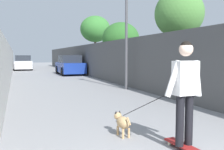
{
  "coord_description": "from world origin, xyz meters",
  "views": [
    {
      "loc": [
        -1.86,
        2.37,
        1.53
      ],
      "look_at": [
        4.39,
        -0.04,
        1.0
      ],
      "focal_mm": 40.09,
      "sensor_mm": 36.0,
      "label": 1
    }
  ],
  "objects_px": {
    "dog": "(123,122)",
    "tree_right_distant": "(179,15)",
    "tree_right_near": "(95,29)",
    "lamp_post": "(126,18)",
    "person_skateboarder": "(185,85)",
    "skateboard": "(184,146)",
    "tree_right_mid": "(121,40)",
    "car_near": "(70,66)",
    "car_far": "(23,63)"
  },
  "relations": [
    {
      "from": "car_near",
      "to": "car_far",
      "type": "bearing_deg",
      "value": 22.62
    },
    {
      "from": "person_skateboarder",
      "to": "skateboard",
      "type": "bearing_deg",
      "value": -2.68
    },
    {
      "from": "person_skateboarder",
      "to": "car_near",
      "type": "xyz_separation_m",
      "value": [
        16.68,
        -1.55,
        -0.35
      ]
    },
    {
      "from": "tree_right_mid",
      "to": "skateboard",
      "type": "distance_m",
      "value": 12.48
    },
    {
      "from": "car_far",
      "to": "tree_right_mid",
      "type": "bearing_deg",
      "value": -156.72
    },
    {
      "from": "tree_right_distant",
      "to": "skateboard",
      "type": "bearing_deg",
      "value": 145.01
    },
    {
      "from": "tree_right_distant",
      "to": "lamp_post",
      "type": "xyz_separation_m",
      "value": [
        0.9,
        2.14,
        -0.14
      ]
    },
    {
      "from": "tree_right_mid",
      "to": "dog",
      "type": "height_order",
      "value": "tree_right_mid"
    },
    {
      "from": "lamp_post",
      "to": "person_skateboarder",
      "type": "bearing_deg",
      "value": 162.99
    },
    {
      "from": "tree_right_near",
      "to": "dog",
      "type": "height_order",
      "value": "tree_right_near"
    },
    {
      "from": "dog",
      "to": "car_near",
      "type": "distance_m",
      "value": 15.83
    },
    {
      "from": "tree_right_distant",
      "to": "person_skateboarder",
      "type": "height_order",
      "value": "tree_right_distant"
    },
    {
      "from": "tree_right_near",
      "to": "dog",
      "type": "distance_m",
      "value": 17.59
    },
    {
      "from": "skateboard",
      "to": "dog",
      "type": "height_order",
      "value": "dog"
    },
    {
      "from": "tree_right_mid",
      "to": "car_near",
      "type": "distance_m",
      "value": 5.86
    },
    {
      "from": "skateboard",
      "to": "dog",
      "type": "distance_m",
      "value": 1.21
    },
    {
      "from": "tree_right_near",
      "to": "tree_right_mid",
      "type": "relative_size",
      "value": 1.35
    },
    {
      "from": "tree_right_near",
      "to": "tree_right_mid",
      "type": "distance_m",
      "value": 6.13
    },
    {
      "from": "tree_right_near",
      "to": "dog",
      "type": "bearing_deg",
      "value": 164.42
    },
    {
      "from": "tree_right_mid",
      "to": "skateboard",
      "type": "xyz_separation_m",
      "value": [
        -11.61,
        3.84,
        -2.47
      ]
    },
    {
      "from": "dog",
      "to": "car_far",
      "type": "relative_size",
      "value": 0.33
    },
    {
      "from": "tree_right_near",
      "to": "car_near",
      "type": "bearing_deg",
      "value": 110.82
    },
    {
      "from": "tree_right_near",
      "to": "car_far",
      "type": "bearing_deg",
      "value": 39.25
    },
    {
      "from": "person_skateboarder",
      "to": "car_far",
      "type": "relative_size",
      "value": 0.42
    },
    {
      "from": "lamp_post",
      "to": "dog",
      "type": "xyz_separation_m",
      "value": [
        -6.0,
        2.78,
        -2.89
      ]
    },
    {
      "from": "tree_right_near",
      "to": "lamp_post",
      "type": "xyz_separation_m",
      "value": [
        -10.6,
        1.85,
        -0.62
      ]
    },
    {
      "from": "dog",
      "to": "car_far",
      "type": "distance_m",
      "value": 23.71
    },
    {
      "from": "tree_right_distant",
      "to": "tree_right_mid",
      "type": "bearing_deg",
      "value": 4.62
    },
    {
      "from": "tree_right_near",
      "to": "car_near",
      "type": "distance_m",
      "value": 4.03
    },
    {
      "from": "lamp_post",
      "to": "car_far",
      "type": "relative_size",
      "value": 1.19
    },
    {
      "from": "tree_right_mid",
      "to": "lamp_post",
      "type": "bearing_deg",
      "value": 159.83
    },
    {
      "from": "tree_right_near",
      "to": "car_far",
      "type": "xyz_separation_m",
      "value": [
        7.08,
        5.78,
        -3.07
      ]
    },
    {
      "from": "dog",
      "to": "car_near",
      "type": "bearing_deg",
      "value": -7.93
    },
    {
      "from": "tree_right_mid",
      "to": "car_far",
      "type": "relative_size",
      "value": 0.93
    },
    {
      "from": "person_skateboarder",
      "to": "car_near",
      "type": "relative_size",
      "value": 0.4
    },
    {
      "from": "tree_right_mid",
      "to": "dog",
      "type": "bearing_deg",
      "value": 157.13
    },
    {
      "from": "tree_right_near",
      "to": "person_skateboarder",
      "type": "relative_size",
      "value": 2.95
    },
    {
      "from": "car_far",
      "to": "dog",
      "type": "bearing_deg",
      "value": -177.21
    },
    {
      "from": "car_near",
      "to": "skateboard",
      "type": "bearing_deg",
      "value": 174.71
    },
    {
      "from": "lamp_post",
      "to": "tree_right_mid",
      "type": "bearing_deg",
      "value": -20.17
    },
    {
      "from": "tree_right_distant",
      "to": "tree_right_near",
      "type": "bearing_deg",
      "value": 1.44
    },
    {
      "from": "dog",
      "to": "tree_right_distant",
      "type": "bearing_deg",
      "value": -43.95
    },
    {
      "from": "tree_right_distant",
      "to": "skateboard",
      "type": "xyz_separation_m",
      "value": [
        -6.11,
        4.28,
        -3.24
      ]
    },
    {
      "from": "tree_right_mid",
      "to": "tree_right_distant",
      "type": "bearing_deg",
      "value": -175.38
    },
    {
      "from": "tree_right_distant",
      "to": "car_near",
      "type": "distance_m",
      "value": 11.22
    },
    {
      "from": "tree_right_mid",
      "to": "tree_right_distant",
      "type": "relative_size",
      "value": 0.82
    },
    {
      "from": "car_near",
      "to": "dog",
      "type": "bearing_deg",
      "value": 172.07
    },
    {
      "from": "tree_right_distant",
      "to": "car_far",
      "type": "bearing_deg",
      "value": 18.1
    },
    {
      "from": "tree_right_mid",
      "to": "tree_right_distant",
      "type": "height_order",
      "value": "tree_right_distant"
    },
    {
      "from": "tree_right_mid",
      "to": "car_near",
      "type": "relative_size",
      "value": 0.87
    }
  ]
}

